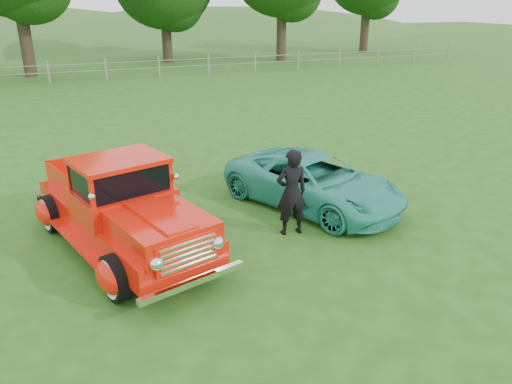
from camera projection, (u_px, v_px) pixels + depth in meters
name	position (u px, v px, depth m)	size (l,w,h in m)	color
ground	(231.00, 255.00, 9.10)	(140.00, 140.00, 0.00)	#205316
distant_hills	(45.00, 75.00, 60.95)	(116.00, 60.00, 18.00)	#2D5E22
fence_line	(106.00, 69.00, 27.96)	(48.00, 0.12, 1.20)	slate
red_pickup	(122.00, 209.00, 9.08)	(3.24, 5.28, 1.78)	black
teal_sedan	(313.00, 182.00, 11.03)	(1.93, 4.18, 1.16)	teal
man	(292.00, 192.00, 9.64)	(0.63, 0.42, 1.73)	black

